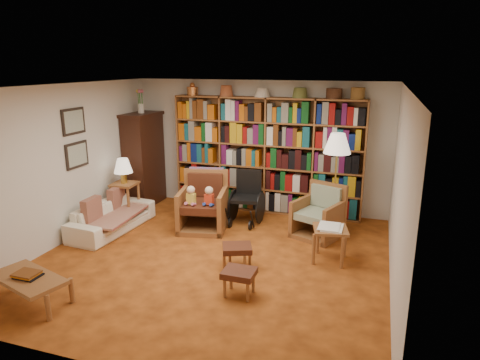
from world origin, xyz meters
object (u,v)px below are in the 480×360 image
at_px(sofa, 112,217).
at_px(side_table_lamp, 125,193).
at_px(armchair_sage, 318,216).
at_px(footstool_b, 239,275).
at_px(floor_lamp, 337,148).
at_px(coffee_table, 28,280).
at_px(footstool_a, 237,250).
at_px(armchair_leather, 205,205).
at_px(side_table_papers, 330,233).
at_px(wheelchair, 247,199).

bearing_deg(sofa, side_table_lamp, 13.67).
height_order(armchair_sage, footstool_b, armchair_sage).
xyz_separation_m(sofa, side_table_lamp, (-0.10, 0.59, 0.26)).
distance_m(floor_lamp, coffee_table, 4.84).
xyz_separation_m(side_table_lamp, footstool_b, (2.85, -1.94, -0.23)).
relative_size(armchair_sage, footstool_a, 1.90).
height_order(floor_lamp, footstool_b, floor_lamp).
height_order(armchair_leather, side_table_papers, armchair_leather).
bearing_deg(wheelchair, armchair_sage, -8.78).
distance_m(armchair_leather, wheelchair, 0.78).
bearing_deg(floor_lamp, armchair_sage, -138.15).
xyz_separation_m(armchair_leather, wheelchair, (0.61, 0.48, 0.02)).
bearing_deg(side_table_lamp, footstool_a, -25.83).
bearing_deg(wheelchair, armchair_leather, -141.88).
xyz_separation_m(armchair_leather, armchair_sage, (1.94, 0.27, -0.08)).
relative_size(wheelchair, footstool_a, 1.89).
height_order(side_table_lamp, coffee_table, side_table_lamp).
bearing_deg(footstool_a, floor_lamp, 57.96).
bearing_deg(coffee_table, footstool_b, 23.41).
relative_size(floor_lamp, footstool_a, 3.41).
bearing_deg(footstool_a, side_table_papers, 28.23).
relative_size(side_table_lamp, coffee_table, 0.65).
xyz_separation_m(armchair_sage, wheelchair, (-1.33, 0.20, 0.10)).
xyz_separation_m(side_table_lamp, floor_lamp, (3.72, 0.54, 0.97)).
distance_m(side_table_lamp, coffee_table, 2.99).
bearing_deg(footstool_b, sofa, 153.82).
bearing_deg(wheelchair, side_table_lamp, -165.84).
bearing_deg(armchair_leather, side_table_lamp, -177.46).
bearing_deg(footstool_a, sofa, 164.95).
xyz_separation_m(sofa, side_table_papers, (3.70, -0.02, 0.18)).
bearing_deg(side_table_papers, side_table_lamp, 170.88).
xyz_separation_m(sofa, floor_lamp, (3.62, 1.13, 1.23)).
relative_size(floor_lamp, footstool_b, 4.30).
distance_m(wheelchair, coffee_table, 3.84).
relative_size(side_table_lamp, footstool_b, 1.73).
distance_m(side_table_papers, footstool_a, 1.38).
bearing_deg(armchair_sage, side_table_lamp, -174.40).
distance_m(wheelchair, floor_lamp, 1.87).
height_order(footstool_a, footstool_b, footstool_a).
relative_size(sofa, coffee_table, 1.57).
bearing_deg(floor_lamp, side_table_lamp, -171.71).
xyz_separation_m(side_table_papers, footstool_b, (-0.95, -1.33, -0.15)).
distance_m(sofa, floor_lamp, 3.99).
bearing_deg(footstool_b, armchair_leather, 122.69).
height_order(armchair_leather, armchair_sage, armchair_leather).
xyz_separation_m(floor_lamp, footstool_b, (-0.87, -2.48, -1.20)).
relative_size(armchair_sage, footstool_b, 2.40).
relative_size(armchair_leather, footstool_a, 2.02).
relative_size(armchair_sage, coffee_table, 0.89).
height_order(side_table_lamp, floor_lamp, floor_lamp).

